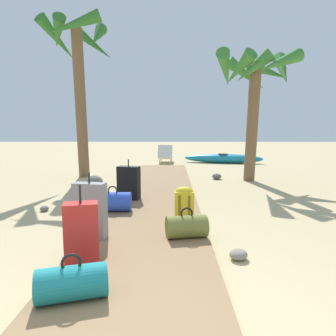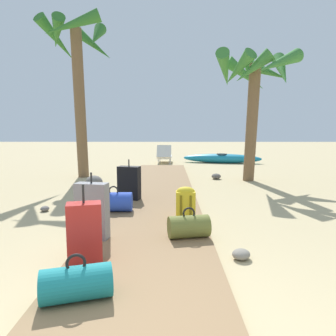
{
  "view_description": "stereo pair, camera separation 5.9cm",
  "coord_description": "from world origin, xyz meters",
  "px_view_note": "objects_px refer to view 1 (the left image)",
  "views": [
    {
      "loc": [
        0.34,
        -1.59,
        1.47
      ],
      "look_at": [
        0.24,
        5.63,
        0.55
      ],
      "focal_mm": 32.87,
      "sensor_mm": 36.0,
      "label": 1
    },
    {
      "loc": [
        0.28,
        -1.59,
        1.47
      ],
      "look_at": [
        0.24,
        5.63,
        0.55
      ],
      "focal_mm": 32.87,
      "sensor_mm": 36.0,
      "label": 2
    }
  ],
  "objects_px": {
    "duffel_bag_olive": "(187,226)",
    "suitcase_grey": "(90,211)",
    "lounge_chair": "(166,156)",
    "suitcase_black": "(129,183)",
    "backpack_yellow": "(184,202)",
    "suitcase_red": "(82,233)",
    "duffel_bag_blue": "(113,202)",
    "duffel_bag_teal": "(72,283)",
    "kayak": "(223,158)",
    "palm_tree_near_left": "(77,59)",
    "palm_tree_far_right": "(256,81)"
  },
  "relations": [
    {
      "from": "duffel_bag_olive",
      "to": "duffel_bag_teal",
      "type": "distance_m",
      "value": 1.77
    },
    {
      "from": "backpack_yellow",
      "to": "duffel_bag_teal",
      "type": "bearing_deg",
      "value": -113.57
    },
    {
      "from": "duffel_bag_teal",
      "to": "lounge_chair",
      "type": "distance_m",
      "value": 10.94
    },
    {
      "from": "suitcase_red",
      "to": "palm_tree_far_right",
      "type": "xyz_separation_m",
      "value": [
        3.18,
        5.47,
        2.36
      ]
    },
    {
      "from": "suitcase_grey",
      "to": "palm_tree_far_right",
      "type": "relative_size",
      "value": 0.24
    },
    {
      "from": "backpack_yellow",
      "to": "lounge_chair",
      "type": "xyz_separation_m",
      "value": [
        -0.47,
        8.63,
        -0.02
      ]
    },
    {
      "from": "suitcase_red",
      "to": "lounge_chair",
      "type": "distance_m",
      "value": 10.25
    },
    {
      "from": "duffel_bag_blue",
      "to": "palm_tree_near_left",
      "type": "height_order",
      "value": "palm_tree_near_left"
    },
    {
      "from": "lounge_chair",
      "to": "kayak",
      "type": "relative_size",
      "value": 0.45
    },
    {
      "from": "palm_tree_far_right",
      "to": "kayak",
      "type": "bearing_deg",
      "value": 90.46
    },
    {
      "from": "kayak",
      "to": "lounge_chair",
      "type": "bearing_deg",
      "value": -179.05
    },
    {
      "from": "suitcase_black",
      "to": "suitcase_grey",
      "type": "relative_size",
      "value": 0.94
    },
    {
      "from": "duffel_bag_olive",
      "to": "suitcase_grey",
      "type": "xyz_separation_m",
      "value": [
        -1.23,
        -0.03,
        0.21
      ]
    },
    {
      "from": "backpack_yellow",
      "to": "palm_tree_far_right",
      "type": "xyz_separation_m",
      "value": [
        2.06,
        3.86,
        2.42
      ]
    },
    {
      "from": "duffel_bag_olive",
      "to": "duffel_bag_blue",
      "type": "xyz_separation_m",
      "value": [
        -1.19,
        1.26,
        0.02
      ]
    },
    {
      "from": "backpack_yellow",
      "to": "suitcase_grey",
      "type": "bearing_deg",
      "value": -144.76
    },
    {
      "from": "suitcase_black",
      "to": "suitcase_grey",
      "type": "xyz_separation_m",
      "value": [
        -0.18,
        -2.2,
        0.03
      ]
    },
    {
      "from": "backpack_yellow",
      "to": "duffel_bag_teal",
      "type": "relative_size",
      "value": 0.81
    },
    {
      "from": "duffel_bag_teal",
      "to": "kayak",
      "type": "xyz_separation_m",
      "value": [
        3.03,
        10.96,
        -0.02
      ]
    },
    {
      "from": "suitcase_grey",
      "to": "palm_tree_near_left",
      "type": "distance_m",
      "value": 6.5
    },
    {
      "from": "suitcase_red",
      "to": "palm_tree_near_left",
      "type": "bearing_deg",
      "value": 106.49
    },
    {
      "from": "suitcase_grey",
      "to": "lounge_chair",
      "type": "relative_size",
      "value": 0.55
    },
    {
      "from": "duffel_bag_olive",
      "to": "suitcase_black",
      "type": "xyz_separation_m",
      "value": [
        -1.05,
        2.17,
        0.18
      ]
    },
    {
      "from": "suitcase_black",
      "to": "suitcase_red",
      "type": "distance_m",
      "value": 2.94
    },
    {
      "from": "lounge_chair",
      "to": "suitcase_black",
      "type": "bearing_deg",
      "value": -94.53
    },
    {
      "from": "suitcase_black",
      "to": "palm_tree_near_left",
      "type": "xyz_separation_m",
      "value": [
        -1.91,
        3.27,
        3.08
      ]
    },
    {
      "from": "duffel_bag_teal",
      "to": "duffel_bag_olive",
      "type": "bearing_deg",
      "value": 55.64
    },
    {
      "from": "suitcase_grey",
      "to": "duffel_bag_teal",
      "type": "xyz_separation_m",
      "value": [
        0.23,
        -1.43,
        -0.21
      ]
    },
    {
      "from": "backpack_yellow",
      "to": "suitcase_red",
      "type": "bearing_deg",
      "value": -124.9
    },
    {
      "from": "suitcase_black",
      "to": "duffel_bag_teal",
      "type": "height_order",
      "value": "suitcase_black"
    },
    {
      "from": "backpack_yellow",
      "to": "suitcase_black",
      "type": "bearing_deg",
      "value": 128.1
    },
    {
      "from": "backpack_yellow",
      "to": "suitcase_red",
      "type": "distance_m",
      "value": 1.96
    },
    {
      "from": "suitcase_black",
      "to": "palm_tree_far_right",
      "type": "bearing_deg",
      "value": 39.07
    },
    {
      "from": "duffel_bag_teal",
      "to": "lounge_chair",
      "type": "bearing_deg",
      "value": 87.21
    },
    {
      "from": "suitcase_red",
      "to": "suitcase_black",
      "type": "bearing_deg",
      "value": 88.57
    },
    {
      "from": "palm_tree_far_right",
      "to": "kayak",
      "type": "xyz_separation_m",
      "value": [
        -0.04,
        4.8,
        -2.56
      ]
    },
    {
      "from": "suitcase_grey",
      "to": "lounge_chair",
      "type": "xyz_separation_m",
      "value": [
        0.76,
        9.49,
        -0.11
      ]
    },
    {
      "from": "backpack_yellow",
      "to": "palm_tree_far_right",
      "type": "relative_size",
      "value": 0.14
    },
    {
      "from": "suitcase_grey",
      "to": "lounge_chair",
      "type": "distance_m",
      "value": 9.52
    },
    {
      "from": "duffel_bag_olive",
      "to": "palm_tree_far_right",
      "type": "bearing_deg",
      "value": 66.27
    },
    {
      "from": "duffel_bag_olive",
      "to": "backpack_yellow",
      "type": "relative_size",
      "value": 1.12
    },
    {
      "from": "suitcase_red",
      "to": "duffel_bag_teal",
      "type": "relative_size",
      "value": 1.34
    },
    {
      "from": "duffel_bag_teal",
      "to": "backpack_yellow",
      "type": "bearing_deg",
      "value": 66.43
    },
    {
      "from": "duffel_bag_olive",
      "to": "palm_tree_far_right",
      "type": "height_order",
      "value": "palm_tree_far_right"
    },
    {
      "from": "suitcase_red",
      "to": "palm_tree_far_right",
      "type": "bearing_deg",
      "value": 59.79
    },
    {
      "from": "suitcase_grey",
      "to": "kayak",
      "type": "xyz_separation_m",
      "value": [
        3.25,
        9.53,
        -0.24
      ]
    },
    {
      "from": "duffel_bag_olive",
      "to": "duffel_bag_blue",
      "type": "distance_m",
      "value": 1.73
    },
    {
      "from": "suitcase_grey",
      "to": "suitcase_red",
      "type": "height_order",
      "value": "suitcase_grey"
    },
    {
      "from": "duffel_bag_teal",
      "to": "suitcase_red",
      "type": "bearing_deg",
      "value": 99.8
    },
    {
      "from": "duffel_bag_olive",
      "to": "suitcase_grey",
      "type": "relative_size",
      "value": 0.66
    }
  ]
}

